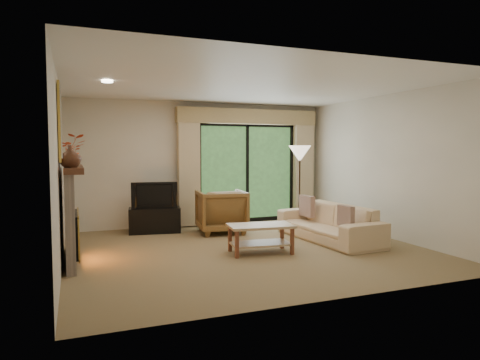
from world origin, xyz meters
name	(u,v)px	position (x,y,z in m)	size (l,w,h in m)	color
floor	(247,249)	(0.00, 0.00, 0.00)	(5.50, 5.50, 0.00)	olive
ceiling	(247,86)	(0.00, 0.00, 2.60)	(5.50, 5.50, 0.00)	white
wall_back	(203,164)	(0.00, 2.50, 1.30)	(5.00, 5.00, 0.00)	beige
wall_front	(337,178)	(0.00, -2.50, 1.30)	(5.00, 5.00, 0.00)	beige
wall_left	(60,172)	(-2.75, 0.00, 1.30)	(5.00, 5.00, 0.00)	beige
wall_right	(386,166)	(2.75, 0.00, 1.30)	(5.00, 5.00, 0.00)	beige
fireplace	(71,214)	(-2.63, 0.20, 0.69)	(0.24, 1.70, 1.37)	slate
mirror	(61,125)	(-2.71, 0.20, 1.95)	(0.07, 1.45, 1.02)	gold
sliding_door	(247,173)	(1.00, 2.45, 1.10)	(2.26, 0.10, 2.16)	black
curtain_left	(189,169)	(-0.35, 2.34, 1.20)	(0.45, 0.18, 2.35)	tan
curtain_right	(303,167)	(2.35, 2.34, 1.20)	(0.45, 0.18, 2.35)	tan
cornice	(249,117)	(1.00, 2.36, 2.32)	(3.20, 0.24, 0.32)	tan
media_console	(155,220)	(-1.14, 1.95, 0.24)	(0.97, 0.44, 0.49)	black
tv	(154,195)	(-1.14, 1.95, 0.74)	(0.87, 0.11, 0.50)	black
armchair	(221,211)	(0.07, 1.48, 0.42)	(0.89, 0.91, 0.83)	brown
sofa	(328,223)	(1.61, 0.12, 0.32)	(2.16, 0.84, 0.63)	#D7B48A
pillow_near	(346,216)	(1.53, -0.50, 0.53)	(0.09, 0.34, 0.34)	#4C2A22
pillow_far	(307,206)	(1.53, 0.74, 0.54)	(0.10, 0.40, 0.40)	#4C2A22
coffee_table	(261,239)	(0.10, -0.31, 0.22)	(0.99, 0.54, 0.45)	tan
floor_lamp	(299,187)	(1.71, 1.35, 0.84)	(0.45, 0.45, 1.69)	beige
vase	(70,156)	(-2.61, -0.33, 1.51)	(0.28, 0.28, 0.29)	#4B2919
branches	(70,150)	(-2.61, 0.09, 1.59)	(0.40, 0.35, 0.45)	#CA4E27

